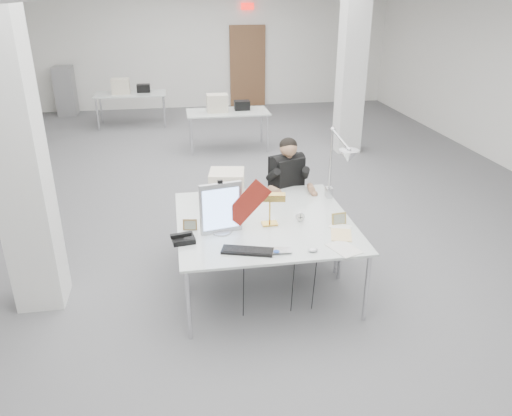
{
  "coord_description": "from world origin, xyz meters",
  "views": [
    {
      "loc": [
        -0.86,
        -6.68,
        2.97
      ],
      "look_at": [
        -0.08,
        -2.0,
        0.88
      ],
      "focal_mm": 35.0,
      "sensor_mm": 36.0,
      "label": 1
    }
  ],
  "objects_px": {
    "monitor": "(221,208)",
    "architect_lamp": "(338,165)",
    "desk_main": "(272,241)",
    "beige_monitor": "(227,187)",
    "bankers_lamp": "(270,211)",
    "seated_person": "(288,173)",
    "desk_phone": "(183,239)",
    "office_chair": "(286,203)",
    "laptop": "(276,253)"
  },
  "relations": [
    {
      "from": "office_chair",
      "to": "architect_lamp",
      "type": "relative_size",
      "value": 1.01
    },
    {
      "from": "monitor",
      "to": "laptop",
      "type": "xyz_separation_m",
      "value": [
        0.44,
        -0.53,
        -0.25
      ]
    },
    {
      "from": "bankers_lamp",
      "to": "desk_phone",
      "type": "relative_size",
      "value": 1.48
    },
    {
      "from": "seated_person",
      "to": "architect_lamp",
      "type": "xyz_separation_m",
      "value": [
        0.38,
        -0.73,
        0.33
      ]
    },
    {
      "from": "seated_person",
      "to": "laptop",
      "type": "bearing_deg",
      "value": -128.08
    },
    {
      "from": "office_chair",
      "to": "seated_person",
      "type": "xyz_separation_m",
      "value": [
        0.0,
        -0.05,
        0.42
      ]
    },
    {
      "from": "seated_person",
      "to": "monitor",
      "type": "distance_m",
      "value": 1.51
    },
    {
      "from": "desk_main",
      "to": "bankers_lamp",
      "type": "height_order",
      "value": "bankers_lamp"
    },
    {
      "from": "office_chair",
      "to": "architect_lamp",
      "type": "height_order",
      "value": "architect_lamp"
    },
    {
      "from": "office_chair",
      "to": "beige_monitor",
      "type": "distance_m",
      "value": 1.03
    },
    {
      "from": "monitor",
      "to": "architect_lamp",
      "type": "distance_m",
      "value": 1.41
    },
    {
      "from": "office_chair",
      "to": "desk_main",
      "type": "bearing_deg",
      "value": -129.79
    },
    {
      "from": "laptop",
      "to": "architect_lamp",
      "type": "relative_size",
      "value": 0.31
    },
    {
      "from": "seated_person",
      "to": "beige_monitor",
      "type": "xyz_separation_m",
      "value": [
        -0.79,
        -0.41,
        0.03
      ]
    },
    {
      "from": "desk_main",
      "to": "beige_monitor",
      "type": "distance_m",
      "value": 1.08
    },
    {
      "from": "beige_monitor",
      "to": "architect_lamp",
      "type": "distance_m",
      "value": 1.25
    },
    {
      "from": "bankers_lamp",
      "to": "beige_monitor",
      "type": "distance_m",
      "value": 0.76
    },
    {
      "from": "laptop",
      "to": "bankers_lamp",
      "type": "bearing_deg",
      "value": 90.45
    },
    {
      "from": "seated_person",
      "to": "architect_lamp",
      "type": "height_order",
      "value": "architect_lamp"
    },
    {
      "from": "office_chair",
      "to": "architect_lamp",
      "type": "bearing_deg",
      "value": -86.25
    },
    {
      "from": "seated_person",
      "to": "laptop",
      "type": "relative_size",
      "value": 3.08
    },
    {
      "from": "desk_phone",
      "to": "architect_lamp",
      "type": "xyz_separation_m",
      "value": [
        1.7,
        0.59,
        0.45
      ]
    },
    {
      "from": "seated_person",
      "to": "bankers_lamp",
      "type": "xyz_separation_m",
      "value": [
        -0.44,
        -1.09,
        0.01
      ]
    },
    {
      "from": "seated_person",
      "to": "bankers_lamp",
      "type": "bearing_deg",
      "value": -133.87
    },
    {
      "from": "office_chair",
      "to": "beige_monitor",
      "type": "height_order",
      "value": "beige_monitor"
    },
    {
      "from": "desk_main",
      "to": "laptop",
      "type": "relative_size",
      "value": 6.19
    },
    {
      "from": "office_chair",
      "to": "laptop",
      "type": "distance_m",
      "value": 1.85
    },
    {
      "from": "bankers_lamp",
      "to": "seated_person",
      "type": "bearing_deg",
      "value": 77.7
    },
    {
      "from": "seated_person",
      "to": "beige_monitor",
      "type": "relative_size",
      "value": 2.36
    },
    {
      "from": "desk_phone",
      "to": "seated_person",
      "type": "bearing_deg",
      "value": 36.95
    },
    {
      "from": "desk_main",
      "to": "laptop",
      "type": "xyz_separation_m",
      "value": [
        -0.02,
        -0.29,
        0.02
      ]
    },
    {
      "from": "bankers_lamp",
      "to": "architect_lamp",
      "type": "bearing_deg",
      "value": 33.13
    },
    {
      "from": "seated_person",
      "to": "monitor",
      "type": "height_order",
      "value": "seated_person"
    },
    {
      "from": "seated_person",
      "to": "desk_phone",
      "type": "height_order",
      "value": "seated_person"
    },
    {
      "from": "office_chair",
      "to": "bankers_lamp",
      "type": "height_order",
      "value": "bankers_lamp"
    },
    {
      "from": "desk_main",
      "to": "desk_phone",
      "type": "height_order",
      "value": "desk_phone"
    },
    {
      "from": "desk_main",
      "to": "office_chair",
      "type": "relative_size",
      "value": 1.89
    },
    {
      "from": "desk_main",
      "to": "monitor",
      "type": "xyz_separation_m",
      "value": [
        -0.47,
        0.24,
        0.27
      ]
    },
    {
      "from": "office_chair",
      "to": "seated_person",
      "type": "bearing_deg",
      "value": -111.97
    },
    {
      "from": "desk_main",
      "to": "bankers_lamp",
      "type": "distance_m",
      "value": 0.38
    },
    {
      "from": "office_chair",
      "to": "monitor",
      "type": "xyz_separation_m",
      "value": [
        -0.94,
        -1.23,
        0.54
      ]
    },
    {
      "from": "desk_phone",
      "to": "architect_lamp",
      "type": "height_order",
      "value": "architect_lamp"
    },
    {
      "from": "office_chair",
      "to": "desk_phone",
      "type": "relative_size",
      "value": 4.54
    },
    {
      "from": "monitor",
      "to": "beige_monitor",
      "type": "relative_size",
      "value": 1.36
    },
    {
      "from": "desk_main",
      "to": "office_chair",
      "type": "xyz_separation_m",
      "value": [
        0.47,
        1.47,
        -0.27
      ]
    },
    {
      "from": "monitor",
      "to": "architect_lamp",
      "type": "relative_size",
      "value": 0.55
    },
    {
      "from": "monitor",
      "to": "bankers_lamp",
      "type": "xyz_separation_m",
      "value": [
        0.5,
        0.09,
        -0.1
      ]
    },
    {
      "from": "desk_phone",
      "to": "beige_monitor",
      "type": "height_order",
      "value": "beige_monitor"
    },
    {
      "from": "bankers_lamp",
      "to": "monitor",
      "type": "bearing_deg",
      "value": -159.99
    },
    {
      "from": "beige_monitor",
      "to": "monitor",
      "type": "bearing_deg",
      "value": -90.8
    }
  ]
}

